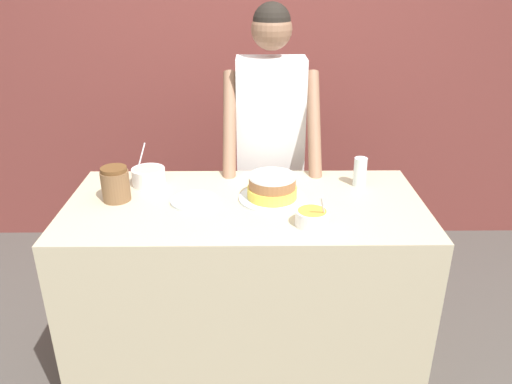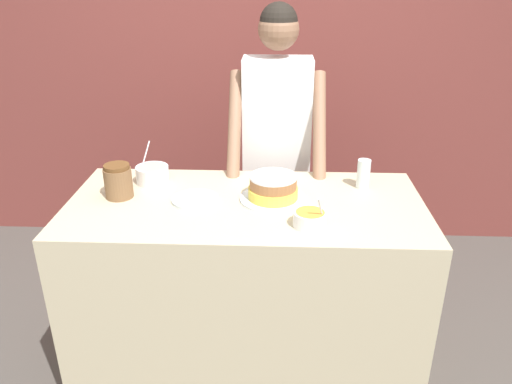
% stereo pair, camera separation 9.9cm
% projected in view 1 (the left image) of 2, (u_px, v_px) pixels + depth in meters
% --- Properties ---
extents(wall_back, '(10.00, 0.05, 2.60)m').
position_uv_depth(wall_back, '(247.00, 57.00, 3.29)').
color(wall_back, brown).
rests_on(wall_back, ground_plane).
extents(counter, '(1.55, 0.73, 0.91)m').
position_uv_depth(counter, '(246.00, 290.00, 2.35)').
color(counter, '#C6B793').
rests_on(counter, ground_plane).
extents(person_baker, '(0.49, 0.46, 1.69)m').
position_uv_depth(person_baker, '(270.00, 132.00, 2.65)').
color(person_baker, '#2D2D38').
rests_on(person_baker, ground_plane).
extents(cake, '(0.29, 0.29, 0.11)m').
position_uv_depth(cake, '(272.00, 188.00, 2.17)').
color(cake, silver).
rests_on(cake, counter).
extents(frosting_bowl_orange, '(0.13, 0.13, 0.14)m').
position_uv_depth(frosting_bowl_orange, '(312.00, 217.00, 1.96)').
color(frosting_bowl_orange, white).
rests_on(frosting_bowl_orange, counter).
extents(frosting_bowl_pink, '(0.15, 0.15, 0.19)m').
position_uv_depth(frosting_bowl_pink, '(149.00, 176.00, 2.32)').
color(frosting_bowl_pink, white).
rests_on(frosting_bowl_pink, counter).
extents(drinking_glass, '(0.06, 0.06, 0.14)m').
position_uv_depth(drinking_glass, '(360.00, 172.00, 2.30)').
color(drinking_glass, silver).
rests_on(drinking_glass, counter).
extents(ceramic_plate, '(0.21, 0.21, 0.01)m').
position_uv_depth(ceramic_plate, '(194.00, 201.00, 2.16)').
color(ceramic_plate, silver).
rests_on(ceramic_plate, counter).
extents(stoneware_jar, '(0.12, 0.12, 0.15)m').
position_uv_depth(stoneware_jar, '(115.00, 184.00, 2.16)').
color(stoneware_jar, brown).
rests_on(stoneware_jar, counter).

